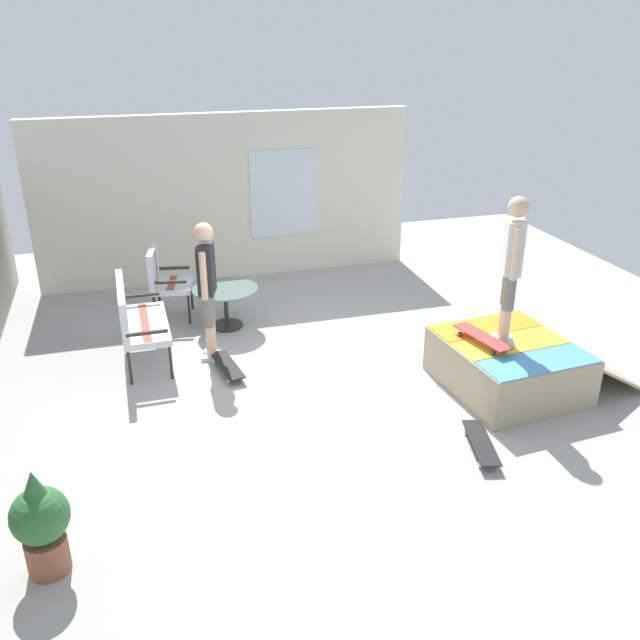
% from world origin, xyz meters
% --- Properties ---
extents(ground_plane, '(12.00, 12.00, 0.10)m').
position_xyz_m(ground_plane, '(0.00, 0.00, -0.05)').
color(ground_plane, '#A8A8A3').
extents(house_facade, '(0.23, 6.00, 2.64)m').
position_xyz_m(house_facade, '(3.80, 0.49, 1.32)').
color(house_facade, silver).
rests_on(house_facade, ground_plane).
extents(skate_ramp, '(1.65, 2.21, 0.58)m').
position_xyz_m(skate_ramp, '(-0.88, -1.94, 0.29)').
color(skate_ramp, tan).
rests_on(skate_ramp, ground_plane).
extents(patio_bench, '(1.25, 0.56, 1.02)m').
position_xyz_m(patio_bench, '(1.01, 2.14, 0.62)').
color(patio_bench, '#2D2823').
rests_on(patio_bench, ground_plane).
extents(patio_chair_near_house, '(0.71, 0.65, 1.02)m').
position_xyz_m(patio_chair_near_house, '(2.31, 1.69, 0.61)').
color(patio_chair_near_house, '#2D2823').
rests_on(patio_chair_near_house, ground_plane).
extents(patio_table, '(0.90, 0.90, 0.57)m').
position_xyz_m(patio_table, '(1.75, 0.92, 0.40)').
color(patio_table, '#2D2823').
rests_on(patio_table, ground_plane).
extents(person_watching, '(0.46, 0.31, 1.75)m').
position_xyz_m(person_watching, '(0.86, 1.25, 1.03)').
color(person_watching, silver).
rests_on(person_watching, ground_plane).
extents(person_skater, '(0.44, 0.33, 1.67)m').
position_xyz_m(person_skater, '(-0.86, -1.82, 1.55)').
color(person_skater, silver).
rests_on(person_skater, skate_ramp).
extents(skateboard_by_bench, '(0.82, 0.32, 0.10)m').
position_xyz_m(skateboard_by_bench, '(0.41, 1.13, 0.08)').
color(skateboard_by_bench, black).
rests_on(skateboard_by_bench, ground_plane).
extents(skateboard_spare, '(0.82, 0.39, 0.10)m').
position_xyz_m(skateboard_spare, '(-1.94, -1.01, 0.08)').
color(skateboard_spare, black).
rests_on(skateboard_spare, ground_plane).
extents(skateboard_on_ramp, '(0.82, 0.36, 0.10)m').
position_xyz_m(skateboard_on_ramp, '(-0.83, -1.57, 0.66)').
color(skateboard_on_ramp, '#B23838').
rests_on(skateboard_on_ramp, skate_ramp).
extents(potted_plant, '(0.44, 0.44, 0.92)m').
position_xyz_m(potted_plant, '(-2.42, 2.98, 0.47)').
color(potted_plant, brown).
rests_on(potted_plant, ground_plane).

